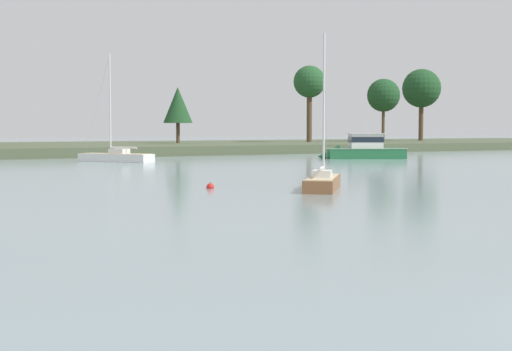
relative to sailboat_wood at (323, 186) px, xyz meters
name	(u,v)px	position (x,y,z in m)	size (l,w,h in m)	color
sailboat_wood	(323,186)	(0.00, 0.00, 0.00)	(5.33, 6.16, 9.54)	brown
cruiser_green	(358,152)	(27.19, 34.26, 0.51)	(10.55, 6.98, 5.84)	#236B3D
sailboat_white	(116,159)	(-0.25, 39.75, 0.04)	(6.80, 8.01, 11.98)	white
mooring_buoy_red	(210,187)	(-5.47, 3.70, -0.13)	(0.46, 0.46, 0.51)	red
shore_tree_inland_c	(309,83)	(42.20, 69.25, 10.92)	(5.39, 5.39, 12.83)	brown
shore_tree_left_mid	(384,96)	(57.05, 68.37, 9.11)	(5.83, 5.83, 11.04)	brown
shore_tree_inland_a	(178,105)	(18.76, 69.94, 6.88)	(4.53, 4.53, 8.66)	brown
shore_tree_right	(421,89)	(68.41, 71.63, 10.75)	(7.23, 7.23, 13.42)	brown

